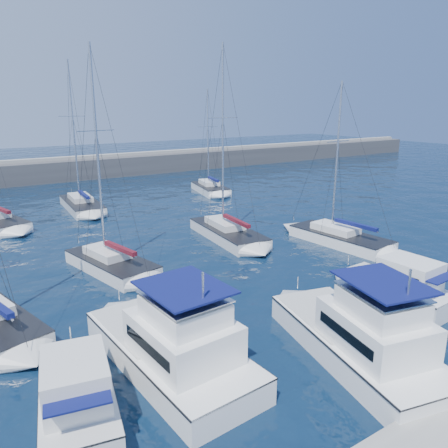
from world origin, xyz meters
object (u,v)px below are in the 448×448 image
sailboat_back_c (210,189)px  sailboat_mid_e (340,238)px  motor_yacht_port_inner (175,347)px  motor_yacht_stbd_inner (363,339)px  motor_yacht_stbd_outer (400,288)px  sailboat_mid_d (228,233)px  motor_yacht_port_outer (77,397)px  sailboat_back_b (82,205)px  sailboat_mid_b (111,263)px

sailboat_back_c → sailboat_mid_e: bearing=-83.2°
motor_yacht_port_inner → motor_yacht_stbd_inner: bearing=-32.7°
motor_yacht_stbd_outer → sailboat_mid_d: 16.07m
motor_yacht_port_inner → motor_yacht_stbd_inner: same height
motor_yacht_port_outer → sailboat_mid_d: sailboat_mid_d is taller
motor_yacht_port_inner → motor_yacht_stbd_inner: (7.31, -4.00, 0.00)m
motor_yacht_port_inner → sailboat_mid_e: sailboat_mid_e is taller
motor_yacht_stbd_outer → sailboat_back_c: 35.15m
motor_yacht_stbd_inner → sailboat_mid_e: (12.27, 12.59, -0.63)m
sailboat_mid_d → motor_yacht_port_outer: bearing=-131.7°
sailboat_mid_e → sailboat_back_b: sailboat_back_b is taller
sailboat_mid_b → sailboat_back_b: size_ratio=0.95×
motor_yacht_stbd_inner → sailboat_mid_e: sailboat_mid_e is taller
motor_yacht_port_inner → motor_yacht_stbd_inner: 8.33m
motor_yacht_stbd_outer → sailboat_back_c: sailboat_back_c is taller
motor_yacht_stbd_outer → sailboat_mid_e: size_ratio=0.49×
sailboat_mid_e → sailboat_mid_d: bearing=132.6°
sailboat_back_b → motor_yacht_port_outer: bearing=-102.3°
motor_yacht_stbd_inner → sailboat_mid_b: 17.97m
motor_yacht_stbd_outer → sailboat_mid_b: sailboat_mid_b is taller
motor_yacht_stbd_inner → sailboat_back_b: 36.68m
sailboat_back_c → motor_yacht_stbd_inner: bearing=-99.3°
sailboat_mid_b → sailboat_back_b: 19.87m
motor_yacht_stbd_inner → sailboat_mid_e: size_ratio=0.77×
sailboat_mid_d → sailboat_back_b: sailboat_mid_d is taller
motor_yacht_port_inner → motor_yacht_stbd_outer: 14.06m
motor_yacht_stbd_inner → motor_yacht_stbd_outer: (6.70, 2.89, -0.19)m
sailboat_mid_e → sailboat_back_b: size_ratio=0.83×
sailboat_mid_d → sailboat_back_b: size_ratio=1.02×
sailboat_mid_d → sailboat_back_b: 19.24m
motor_yacht_stbd_inner → sailboat_back_b: sailboat_back_b is taller
sailboat_mid_d → sailboat_back_b: bearing=118.6°
motor_yacht_stbd_outer → motor_yacht_port_inner: bearing=172.7°
sailboat_mid_d → sailboat_back_c: 20.49m
motor_yacht_port_inner → sailboat_back_b: (5.06, 32.61, -0.61)m
motor_yacht_port_inner → sailboat_mid_d: 19.52m
sailboat_mid_e → sailboat_back_c: 24.66m
sailboat_mid_b → sailboat_back_c: (20.28, 20.11, -0.02)m
motor_yacht_stbd_inner → sailboat_mid_d: size_ratio=0.63×
motor_yacht_port_inner → sailboat_back_c: bearing=52.5°
sailboat_back_b → sailboat_back_c: bearing=5.3°
sailboat_back_b → sailboat_back_c: (16.86, 0.54, -0.01)m
motor_yacht_port_outer → sailboat_mid_e: bearing=32.9°
motor_yacht_stbd_outer → sailboat_mid_b: bearing=128.4°
motor_yacht_stbd_outer → sailboat_mid_d: sailboat_mid_d is taller
motor_yacht_stbd_inner → sailboat_mid_e: bearing=58.3°
motor_yacht_port_outer → motor_yacht_port_inner: bearing=22.1°
motor_yacht_port_outer → sailboat_mid_b: sailboat_mid_b is taller
motor_yacht_stbd_inner → sailboat_back_c: size_ratio=0.76×
sailboat_mid_b → sailboat_mid_e: 18.49m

